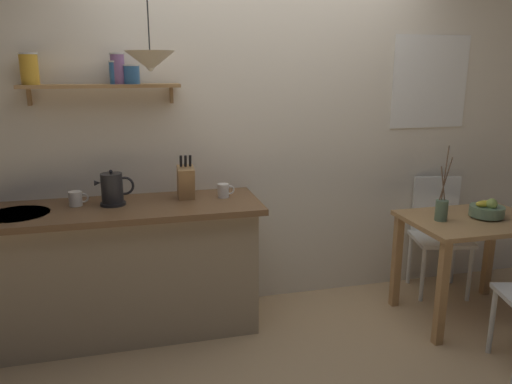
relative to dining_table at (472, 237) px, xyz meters
The scene contains 13 objects.
ground_plane 1.51m from the dining_table, behind, with size 14.00×14.00×0.00m, color tan.
back_wall 1.56m from the dining_table, 148.65° to the left, with size 6.80×0.11×2.70m.
kitchen_counter 2.42m from the dining_table, behind, with size 1.83×0.63×0.90m.
wall_shelf 2.77m from the dining_table, 167.31° to the left, with size 0.99×0.20×0.33m.
dining_table is the anchor object (origin of this frame).
dining_chair_far 0.50m from the dining_table, 81.86° to the left, with size 0.50×0.48×0.91m.
fruit_bowl 0.21m from the dining_table, ahead, with size 0.23×0.23×0.15m.
twig_vase 0.33m from the dining_table, behind, with size 0.09×0.08×0.52m.
electric_kettle 2.48m from the dining_table, behind, with size 0.25×0.16×0.23m.
knife_block 2.03m from the dining_table, 167.14° to the left, with size 0.11×0.16×0.30m.
coffee_mug_by_sink 2.70m from the dining_table, behind, with size 0.12×0.08×0.09m.
coffee_mug_spare 1.77m from the dining_table, 165.99° to the left, with size 0.12×0.08×0.09m.
pendant_lamp 2.46m from the dining_table, behind, with size 0.30×0.30×0.47m.
Camera 1 is at (-0.90, -2.88, 1.77)m, focal length 34.75 mm.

